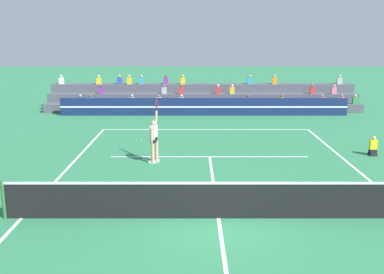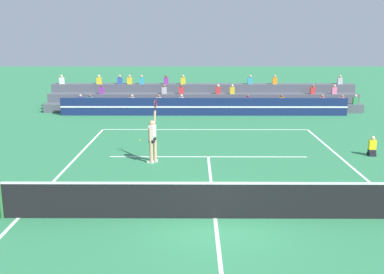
% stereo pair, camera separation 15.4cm
% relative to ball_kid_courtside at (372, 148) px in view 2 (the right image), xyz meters
% --- Properties ---
extents(ground_plane, '(120.00, 120.00, 0.00)m').
position_rel_ball_kid_courtside_xyz_m(ground_plane, '(-6.91, -6.66, -0.33)').
color(ground_plane, '#2D7A4C').
extents(court_lines, '(11.10, 23.90, 0.01)m').
position_rel_ball_kid_courtside_xyz_m(court_lines, '(-6.91, -6.66, -0.33)').
color(court_lines, white).
rests_on(court_lines, ground).
extents(tennis_net, '(12.00, 0.10, 1.10)m').
position_rel_ball_kid_courtside_xyz_m(tennis_net, '(-6.91, -6.66, 0.21)').
color(tennis_net, '#2D6B38').
rests_on(tennis_net, ground).
extents(sponsor_banner_wall, '(18.00, 0.26, 1.10)m').
position_rel_ball_kid_courtside_xyz_m(sponsor_banner_wall, '(-6.91, 9.57, 0.22)').
color(sponsor_banner_wall, navy).
rests_on(sponsor_banner_wall, ground).
extents(bleacher_stand, '(20.80, 2.85, 2.28)m').
position_rel_ball_kid_courtside_xyz_m(bleacher_stand, '(-6.91, 12.11, 0.32)').
color(bleacher_stand, '#4C515B').
rests_on(bleacher_stand, ground).
extents(ball_kid_courtside, '(0.30, 0.36, 0.84)m').
position_rel_ball_kid_courtside_xyz_m(ball_kid_courtside, '(0.00, 0.00, 0.00)').
color(ball_kid_courtside, black).
rests_on(ball_kid_courtside, ground).
extents(tennis_player, '(0.42, 0.84, 2.50)m').
position_rel_ball_kid_courtside_xyz_m(tennis_player, '(-9.15, -1.08, 0.66)').
color(tennis_player, tan).
rests_on(tennis_player, ground).
extents(tennis_ball, '(0.07, 0.07, 0.07)m').
position_rel_ball_kid_courtside_xyz_m(tennis_ball, '(-10.11, 2.59, -0.30)').
color(tennis_ball, '#C6DB33').
rests_on(tennis_ball, ground).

